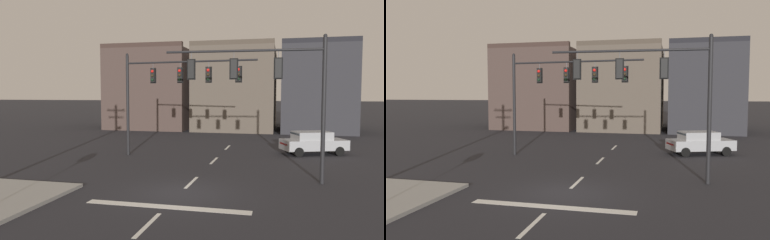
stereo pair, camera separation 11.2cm
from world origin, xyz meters
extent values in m
plane|color=#232328|center=(0.00, 0.00, 0.00)|extent=(400.00, 400.00, 0.00)
cube|color=silver|center=(0.00, -2.00, 0.00)|extent=(6.40, 0.50, 0.01)
cube|color=silver|center=(0.00, -4.00, 0.00)|extent=(0.16, 2.40, 0.01)
cube|color=silver|center=(0.00, 2.00, 0.00)|extent=(0.16, 2.40, 0.01)
cube|color=silver|center=(0.00, 8.00, 0.00)|extent=(0.16, 2.40, 0.01)
cube|color=silver|center=(0.00, 14.00, 0.00)|extent=(0.16, 2.40, 0.01)
cylinder|color=black|center=(6.04, 3.20, 3.43)|extent=(0.20, 0.20, 6.86)
cylinder|color=black|center=(2.28, 3.02, 6.30)|extent=(7.53, 0.49, 0.12)
sphere|color=black|center=(6.04, 3.20, 6.91)|extent=(0.18, 0.18, 0.18)
cylinder|color=#56565B|center=(3.95, 3.10, 6.06)|extent=(0.03, 0.03, 0.35)
cube|color=black|center=(3.95, 3.10, 5.44)|extent=(0.31, 0.25, 0.90)
sphere|color=red|center=(3.95, 3.23, 5.72)|extent=(0.20, 0.20, 0.20)
sphere|color=#2D2314|center=(3.95, 3.23, 5.44)|extent=(0.20, 0.20, 0.20)
sphere|color=black|center=(3.95, 3.23, 5.16)|extent=(0.20, 0.20, 0.20)
cube|color=black|center=(3.95, 3.08, 5.44)|extent=(0.42, 0.05, 1.02)
cylinder|color=#56565B|center=(1.86, 3.00, 6.06)|extent=(0.03, 0.03, 0.35)
cube|color=black|center=(1.86, 3.00, 5.44)|extent=(0.31, 0.25, 0.90)
sphere|color=red|center=(1.86, 3.13, 5.72)|extent=(0.20, 0.20, 0.20)
sphere|color=#2D2314|center=(1.86, 3.13, 5.44)|extent=(0.20, 0.20, 0.20)
sphere|color=black|center=(1.86, 3.13, 5.16)|extent=(0.20, 0.20, 0.20)
cube|color=black|center=(1.86, 2.98, 5.44)|extent=(0.42, 0.05, 1.02)
cylinder|color=#56565B|center=(-0.23, 2.90, 6.06)|extent=(0.03, 0.03, 0.35)
cube|color=black|center=(-0.23, 2.90, 5.44)|extent=(0.31, 0.25, 0.90)
sphere|color=red|center=(-0.23, 3.03, 5.72)|extent=(0.20, 0.20, 0.20)
sphere|color=#2D2314|center=(-0.23, 3.03, 5.44)|extent=(0.20, 0.20, 0.20)
sphere|color=black|center=(-0.23, 3.03, 5.16)|extent=(0.20, 0.20, 0.20)
cube|color=black|center=(-0.23, 2.88, 5.44)|extent=(0.42, 0.05, 1.02)
cylinder|color=black|center=(-6.19, 8.85, 3.42)|extent=(0.20, 0.20, 6.84)
cylinder|color=black|center=(-1.76, 8.42, 6.30)|extent=(8.86, 0.98, 0.12)
sphere|color=black|center=(-6.19, 8.85, 6.89)|extent=(0.18, 0.18, 0.18)
cylinder|color=#56565B|center=(-4.26, 8.66, 6.06)|extent=(0.03, 0.03, 0.35)
cube|color=black|center=(-4.26, 8.66, 5.44)|extent=(0.32, 0.27, 0.90)
sphere|color=red|center=(-4.27, 8.53, 5.72)|extent=(0.20, 0.20, 0.20)
sphere|color=#2D2314|center=(-4.27, 8.53, 5.44)|extent=(0.20, 0.20, 0.20)
sphere|color=black|center=(-4.27, 8.53, 5.16)|extent=(0.20, 0.20, 0.20)
cube|color=black|center=(-4.26, 8.68, 5.44)|extent=(0.42, 0.07, 1.02)
cylinder|color=#56565B|center=(-2.34, 8.47, 6.06)|extent=(0.03, 0.03, 0.35)
cube|color=black|center=(-2.34, 8.47, 5.44)|extent=(0.32, 0.27, 0.90)
sphere|color=red|center=(-2.35, 8.34, 5.72)|extent=(0.20, 0.20, 0.20)
sphere|color=#2D2314|center=(-2.35, 8.34, 5.44)|extent=(0.20, 0.20, 0.20)
sphere|color=black|center=(-2.35, 8.34, 5.16)|extent=(0.20, 0.20, 0.20)
cube|color=black|center=(-2.34, 8.49, 5.44)|extent=(0.42, 0.07, 1.02)
cylinder|color=#56565B|center=(-0.42, 8.28, 6.06)|extent=(0.03, 0.03, 0.35)
cube|color=black|center=(-0.42, 8.28, 5.44)|extent=(0.32, 0.27, 0.90)
sphere|color=red|center=(-0.43, 8.16, 5.72)|extent=(0.20, 0.20, 0.20)
sphere|color=#2D2314|center=(-0.43, 8.16, 5.44)|extent=(0.20, 0.20, 0.20)
sphere|color=black|center=(-0.43, 8.16, 5.16)|extent=(0.20, 0.20, 0.20)
cube|color=black|center=(-0.41, 8.30, 5.44)|extent=(0.42, 0.07, 1.02)
cylinder|color=#56565B|center=(1.51, 8.10, 6.06)|extent=(0.03, 0.03, 0.35)
cube|color=black|center=(1.51, 8.10, 5.44)|extent=(0.32, 0.27, 0.90)
sphere|color=red|center=(1.50, 7.97, 5.72)|extent=(0.20, 0.20, 0.20)
sphere|color=#2D2314|center=(1.50, 7.97, 5.44)|extent=(0.20, 0.20, 0.20)
sphere|color=black|center=(1.50, 7.97, 5.16)|extent=(0.20, 0.20, 0.20)
cube|color=black|center=(1.51, 8.12, 5.44)|extent=(0.42, 0.07, 1.02)
cube|color=#9EA0A5|center=(6.32, 12.05, 0.70)|extent=(4.75, 3.28, 0.70)
cube|color=#9EA0A5|center=(6.18, 11.99, 1.33)|extent=(2.88, 2.39, 0.56)
cube|color=#2D3842|center=(6.90, 12.27, 1.31)|extent=(0.78, 1.51, 0.47)
cube|color=#2D3842|center=(5.09, 11.57, 1.31)|extent=(0.76, 1.49, 0.46)
cylinder|color=black|center=(7.36, 13.37, 0.32)|extent=(0.68, 0.44, 0.64)
cylinder|color=black|center=(7.98, 11.78, 0.32)|extent=(0.68, 0.44, 0.64)
cylinder|color=black|center=(4.66, 12.31, 0.32)|extent=(0.68, 0.44, 0.64)
cylinder|color=black|center=(5.28, 10.73, 0.32)|extent=(0.68, 0.44, 0.64)
sphere|color=silver|center=(8.14, 13.38, 0.75)|extent=(0.16, 0.16, 0.16)
sphere|color=silver|center=(8.56, 12.31, 0.75)|extent=(0.16, 0.16, 0.16)
cube|color=maroon|center=(4.29, 11.25, 0.78)|extent=(0.54, 1.29, 0.12)
cube|color=#473833|center=(-11.43, 29.51, 4.71)|extent=(9.69, 9.95, 9.42)
cube|color=#3A2B26|center=(-11.43, 24.84, 9.67)|extent=(9.69, 0.60, 0.50)
cube|color=brown|center=(-1.25, 31.45, 4.69)|extent=(9.00, 13.82, 9.39)
cube|color=#493F35|center=(-1.25, 24.84, 9.64)|extent=(9.00, 0.60, 0.50)
cube|color=#2D2D33|center=(7.80, 29.13, 4.67)|extent=(7.65, 9.18, 9.34)
cube|color=black|center=(7.80, 24.84, 9.59)|extent=(7.65, 0.60, 0.50)
camera|label=1|loc=(4.21, -15.25, 4.26)|focal=35.22mm
camera|label=2|loc=(4.32, -15.22, 4.26)|focal=35.22mm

